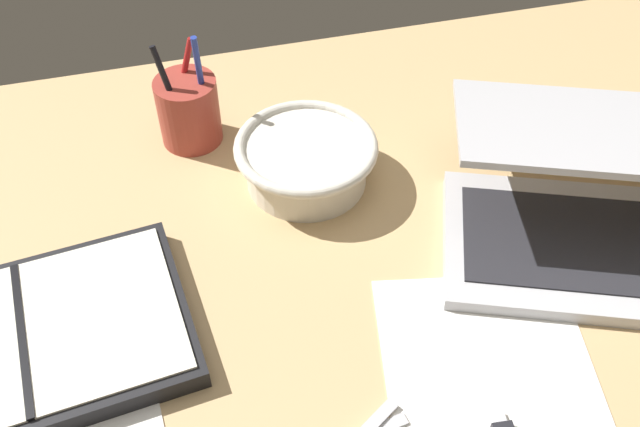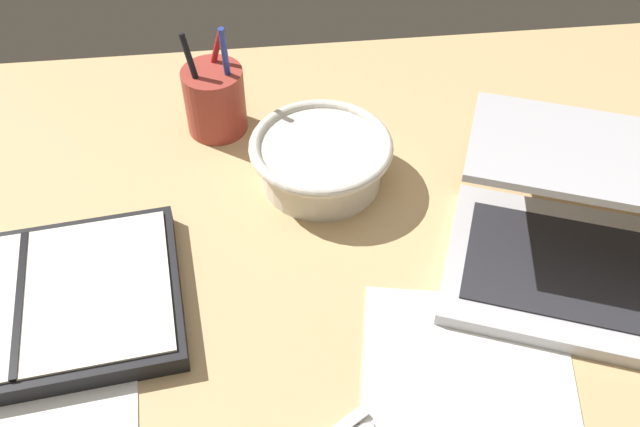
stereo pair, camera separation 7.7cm
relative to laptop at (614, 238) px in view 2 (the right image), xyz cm
name	(u,v)px [view 2 (the right image)]	position (x,y,z in cm)	size (l,w,h in cm)	color
desk_top	(353,303)	(-28.66, -1.16, -5.77)	(140.00, 100.00, 2.00)	tan
laptop	(614,238)	(0.00, 0.00, 0.00)	(42.37, 38.97, 14.19)	#B7B7BC
bowl	(321,159)	(-29.99, 17.85, -1.24)	(17.71, 17.71, 6.33)	silver
pen_cup	(215,99)	(-42.81, 29.83, -0.04)	(8.06, 8.06, 16.11)	#9E382D
planner	(23,308)	(-63.63, 0.43, -3.43)	(34.94, 24.81, 2.87)	black
paper_sheet_front	(470,413)	(-19.48, -16.08, -4.69)	(21.07, 28.62, 0.16)	white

